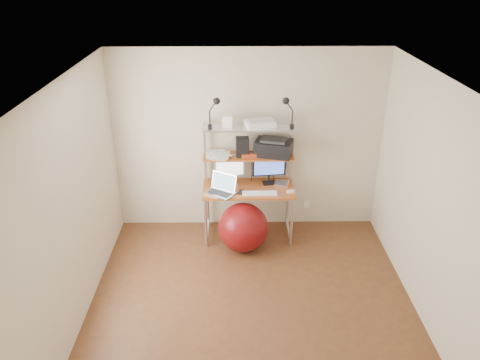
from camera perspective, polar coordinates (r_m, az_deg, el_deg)
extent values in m
plane|color=brown|center=(5.38, 1.44, -15.05)|extent=(3.60, 3.60, 0.00)
plane|color=white|center=(4.19, 1.83, 11.76)|extent=(3.60, 3.60, 0.00)
plane|color=beige|center=(6.29, 0.97, 4.68)|extent=(3.60, 0.00, 3.60)
plane|color=beige|center=(3.21, 2.94, -19.20)|extent=(3.60, 0.00, 3.60)
plane|color=beige|center=(4.92, -19.85, -3.28)|extent=(0.00, 3.60, 3.60)
plane|color=beige|center=(5.06, 22.47, -2.95)|extent=(0.00, 3.60, 3.60)
cube|color=#C86127|center=(6.17, 1.03, -1.08)|extent=(1.20, 0.60, 0.03)
cylinder|color=silver|center=(6.13, -4.18, -5.30)|extent=(0.04, 0.04, 0.71)
cylinder|color=silver|center=(6.58, -3.95, -2.96)|extent=(0.04, 0.04, 0.71)
cylinder|color=silver|center=(6.17, 6.31, -5.21)|extent=(0.04, 0.04, 0.71)
cylinder|color=silver|center=(6.61, 5.80, -2.89)|extent=(0.04, 0.04, 0.71)
cube|color=silver|center=(6.24, -4.26, 3.45)|extent=(0.03, 0.04, 0.84)
cube|color=silver|center=(6.28, 6.21, 3.50)|extent=(0.03, 0.04, 0.84)
cube|color=#C86127|center=(6.12, 1.03, 2.94)|extent=(1.18, 0.34, 0.02)
cube|color=silver|center=(5.97, 1.06, 6.48)|extent=(1.18, 0.34, 0.02)
cube|color=white|center=(6.75, 8.15, -2.92)|extent=(0.08, 0.01, 0.12)
cube|color=silver|center=(6.23, -1.22, -0.57)|extent=(0.22, 0.19, 0.01)
cylinder|color=silver|center=(6.23, -1.23, 0.00)|extent=(0.03, 0.03, 0.10)
cube|color=silver|center=(6.14, -1.25, 1.71)|extent=(0.40, 0.16, 0.31)
plane|color=white|center=(6.12, -1.25, 1.65)|extent=(0.35, 0.11, 0.37)
cube|color=black|center=(6.29, 3.54, -0.35)|extent=(0.17, 0.14, 0.01)
cylinder|color=black|center=(6.29, 3.54, 0.19)|extent=(0.03, 0.03, 0.10)
cube|color=black|center=(6.21, 3.58, 1.71)|extent=(0.45, 0.08, 0.27)
plane|color=#415FDF|center=(6.19, 3.60, 1.65)|extent=(0.40, 0.05, 0.40)
cube|color=silver|center=(6.01, -2.44, -1.62)|extent=(0.44, 0.40, 0.02)
cube|color=#2D2D30|center=(6.01, -2.45, -1.53)|extent=(0.34, 0.29, 0.00)
cube|color=silver|center=(6.05, -1.81, -0.11)|extent=(0.34, 0.25, 0.23)
plane|color=#7EB1D2|center=(6.05, -1.81, -0.11)|extent=(0.32, 0.25, 0.32)
cube|color=white|center=(6.02, 2.41, -1.63)|extent=(0.45, 0.13, 0.01)
cube|color=white|center=(6.07, 6.17, -1.42)|extent=(0.10, 0.07, 0.03)
cube|color=silver|center=(6.27, 5.13, -0.40)|extent=(0.22, 0.22, 0.04)
cube|color=black|center=(6.05, 0.14, -1.46)|extent=(0.10, 0.14, 0.01)
cube|color=black|center=(6.11, 4.12, 3.92)|extent=(0.54, 0.44, 0.19)
cube|color=#2D2D30|center=(6.06, 4.16, 4.90)|extent=(0.37, 0.31, 0.03)
cube|color=black|center=(6.06, 0.29, 4.06)|extent=(0.17, 0.17, 0.24)
cube|color=#B1421C|center=(6.05, 1.06, 3.08)|extent=(0.22, 0.17, 0.05)
cube|color=white|center=(5.93, 2.43, 6.86)|extent=(0.41, 0.32, 0.08)
cube|color=silver|center=(5.92, 2.44, 7.30)|extent=(0.34, 0.25, 0.01)
cube|color=white|center=(5.92, -1.53, 7.16)|extent=(0.14, 0.12, 0.15)
cube|color=#2D2D30|center=(5.97, -1.52, 7.09)|extent=(0.11, 0.11, 0.10)
cube|color=black|center=(5.89, -3.68, 6.51)|extent=(0.05, 0.06, 0.05)
cylinder|color=black|center=(5.85, -3.71, 7.56)|extent=(0.02, 0.02, 0.18)
sphere|color=black|center=(5.78, -2.87, 9.59)|extent=(0.09, 0.09, 0.09)
cube|color=black|center=(5.93, 6.34, 6.53)|extent=(0.05, 0.06, 0.05)
cylinder|color=black|center=(5.89, 6.39, 7.57)|extent=(0.02, 0.02, 0.18)
sphere|color=black|center=(5.81, 5.62, 9.58)|extent=(0.09, 0.09, 0.09)
sphere|color=maroon|center=(6.09, 0.38, -5.80)|extent=(0.65, 0.65, 0.65)
cube|color=white|center=(6.13, -3.20, 3.10)|extent=(0.23, 0.30, 0.00)
cube|color=white|center=(6.06, -2.40, 2.89)|extent=(0.26, 0.32, 0.00)
cube|color=white|center=(6.14, -2.74, 3.26)|extent=(0.23, 0.29, 0.00)
cube|color=white|center=(6.09, -2.30, 3.09)|extent=(0.23, 0.30, 0.00)
cube|color=white|center=(6.10, -2.36, 3.20)|extent=(0.32, 0.35, 0.00)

